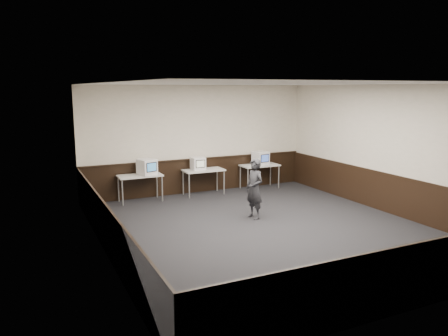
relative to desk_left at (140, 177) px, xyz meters
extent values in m
plane|color=black|center=(1.90, -3.60, -0.68)|extent=(8.00, 8.00, 0.00)
plane|color=white|center=(1.90, -3.60, 2.52)|extent=(8.00, 8.00, 0.00)
plane|color=beige|center=(1.90, 0.40, 0.92)|extent=(7.00, 0.00, 7.00)
plane|color=beige|center=(1.90, -7.60, 0.92)|extent=(7.00, 0.00, 7.00)
plane|color=beige|center=(-1.60, -3.60, 0.92)|extent=(0.00, 8.00, 8.00)
plane|color=beige|center=(5.40, -3.60, 0.92)|extent=(0.00, 8.00, 8.00)
cube|color=black|center=(1.90, 0.38, -0.18)|extent=(6.98, 0.04, 1.00)
cube|color=black|center=(1.90, -7.58, -0.18)|extent=(6.98, 0.04, 1.00)
cube|color=black|center=(-1.58, -3.60, -0.18)|extent=(0.04, 7.98, 1.00)
cube|color=black|center=(5.38, -3.60, -0.18)|extent=(0.04, 7.98, 1.00)
cube|color=black|center=(1.90, 0.36, 0.34)|extent=(6.98, 0.06, 0.04)
cube|color=silver|center=(0.00, 0.00, 0.05)|extent=(1.20, 0.60, 0.04)
cylinder|color=#999999|center=(-0.55, -0.25, -0.32)|extent=(0.04, 0.04, 0.71)
cylinder|color=#999999|center=(0.55, -0.25, -0.32)|extent=(0.04, 0.04, 0.71)
cylinder|color=#999999|center=(-0.55, 0.25, -0.32)|extent=(0.04, 0.04, 0.71)
cylinder|color=#999999|center=(0.55, 0.25, -0.32)|extent=(0.04, 0.04, 0.71)
cube|color=silver|center=(1.90, 0.00, 0.05)|extent=(1.20, 0.60, 0.04)
cylinder|color=#999999|center=(1.35, -0.25, -0.32)|extent=(0.04, 0.04, 0.71)
cylinder|color=#999999|center=(2.45, -0.25, -0.32)|extent=(0.04, 0.04, 0.71)
cylinder|color=#999999|center=(1.35, 0.25, -0.32)|extent=(0.04, 0.04, 0.71)
cylinder|color=#999999|center=(2.45, 0.25, -0.32)|extent=(0.04, 0.04, 0.71)
cube|color=silver|center=(3.80, 0.00, 0.05)|extent=(1.20, 0.60, 0.04)
cylinder|color=#999999|center=(3.25, -0.25, -0.32)|extent=(0.04, 0.04, 0.71)
cylinder|color=#999999|center=(4.35, -0.25, -0.32)|extent=(0.04, 0.04, 0.71)
cylinder|color=#999999|center=(3.25, 0.25, -0.32)|extent=(0.04, 0.04, 0.71)
cylinder|color=#999999|center=(4.35, 0.25, -0.32)|extent=(0.04, 0.04, 0.71)
cube|color=white|center=(0.20, -0.03, 0.29)|extent=(0.55, 0.57, 0.43)
cube|color=black|center=(0.27, -0.25, 0.31)|extent=(0.31, 0.12, 0.26)
cube|color=teal|center=(0.27, -0.26, 0.31)|extent=(0.27, 0.09, 0.22)
cube|color=white|center=(1.74, 0.04, 0.26)|extent=(0.38, 0.39, 0.37)
cube|color=black|center=(1.74, -0.16, 0.28)|extent=(0.28, 0.02, 0.22)
cube|color=beige|center=(1.74, -0.17, 0.28)|extent=(0.24, 0.01, 0.19)
cube|color=white|center=(3.84, 0.02, 0.28)|extent=(0.47, 0.48, 0.41)
cube|color=black|center=(3.86, -0.20, 0.30)|extent=(0.31, 0.06, 0.25)
cube|color=#3955A9|center=(3.87, -0.21, 0.30)|extent=(0.27, 0.04, 0.21)
imported|color=#26272C|center=(2.08, -2.73, 0.05)|extent=(0.44, 0.59, 1.46)
camera|label=1|loc=(-2.93, -11.64, 2.43)|focal=35.00mm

